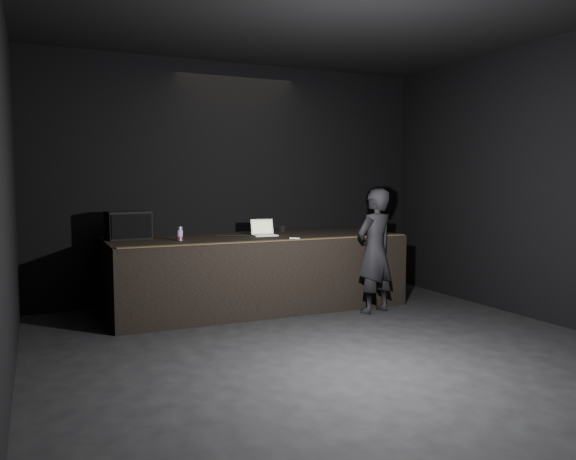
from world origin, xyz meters
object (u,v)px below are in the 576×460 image
(stage_riser, at_px, (256,272))
(laptop, at_px, (264,231))
(beer_can, at_px, (180,234))
(stage_monitor, at_px, (128,225))
(person, at_px, (375,251))

(stage_riser, height_order, laptop, laptop)
(beer_can, bearing_deg, laptop, 8.62)
(stage_riser, distance_m, stage_monitor, 1.83)
(stage_riser, bearing_deg, stage_monitor, 169.58)
(stage_monitor, bearing_deg, person, -27.29)
(stage_riser, relative_size, person, 2.41)
(stage_monitor, bearing_deg, stage_riser, -15.04)
(laptop, xyz_separation_m, person, (1.21, -0.97, -0.23))
(stage_monitor, xyz_separation_m, beer_can, (0.57, -0.48, -0.09))
(stage_riser, bearing_deg, laptop, 7.71)
(stage_riser, height_order, person, person)
(stage_monitor, relative_size, laptop, 1.67)
(beer_can, bearing_deg, person, -17.74)
(person, bearing_deg, stage_riser, -51.15)
(laptop, relative_size, person, 0.21)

